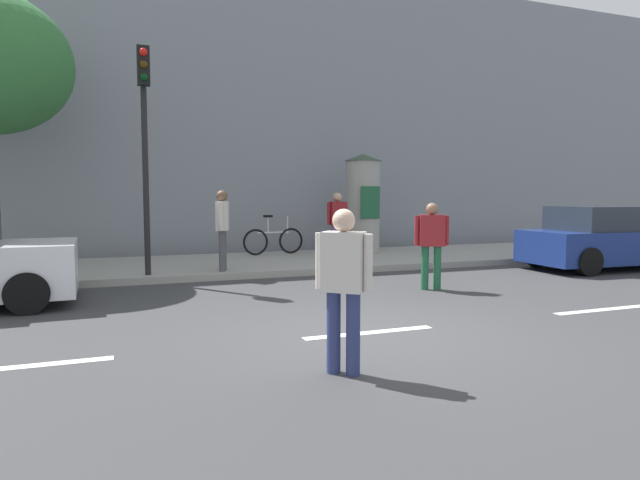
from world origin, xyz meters
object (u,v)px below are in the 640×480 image
pedestrian_in_red_top (343,279)px  bicycle_leaning (273,240)px  pedestrian_tallest (337,220)px  parked_car_red (612,239)px  traffic_light (145,124)px  pedestrian_with_bag (432,239)px  poster_column (363,203)px  pedestrian_with_backpack (222,223)px

pedestrian_in_red_top → bicycle_leaning: pedestrian_in_red_top is taller
pedestrian_in_red_top → pedestrian_tallest: size_ratio=0.97×
parked_car_red → pedestrian_in_red_top: bearing=-151.8°
traffic_light → bicycle_leaning: 5.29m
pedestrian_with_bag → pedestrian_tallest: (-0.11, 4.37, 0.18)m
poster_column → pedestrian_with_bag: bearing=-101.4°
pedestrian_with_bag → parked_car_red: size_ratio=0.36×
poster_column → pedestrian_tallest: (-1.18, -0.97, -0.43)m
traffic_light → poster_column: bearing=23.5°
traffic_light → bicycle_leaning: (3.48, 2.98, -2.65)m
traffic_light → pedestrian_in_red_top: traffic_light is taller
pedestrian_with_backpack → poster_column: bearing=28.6°
traffic_light → pedestrian_tallest: 5.51m
poster_column → pedestrian_tallest: size_ratio=1.65×
pedestrian_tallest → bicycle_leaning: 1.99m
pedestrian_in_red_top → traffic_light: bearing=102.7°
poster_column → pedestrian_in_red_top: size_ratio=1.70×
traffic_light → poster_column: size_ratio=1.62×
pedestrian_tallest → parked_car_red: bearing=-29.9°
pedestrian_with_bag → parked_car_red: bearing=10.1°
pedestrian_with_bag → poster_column: bearing=78.6°
pedestrian_tallest → traffic_light: bearing=-161.1°
bicycle_leaning → parked_car_red: bearing=-33.0°
pedestrian_with_bag → bicycle_leaning: bearing=104.5°
pedestrian_with_backpack → parked_car_red: size_ratio=0.38×
pedestrian_in_red_top → bicycle_leaning: size_ratio=0.93×
traffic_light → poster_column: 6.77m
poster_column → pedestrian_in_red_top: (-4.54, -9.24, -0.61)m
pedestrian_in_red_top → poster_column: bearing=63.8°
traffic_light → pedestrian_with_backpack: bearing=6.8°
pedestrian_tallest → pedestrian_with_backpack: bearing=-155.9°
pedestrian_in_red_top → pedestrian_with_backpack: 6.81m
pedestrian_tallest → parked_car_red: (5.83, -3.35, -0.41)m
poster_column → pedestrian_tallest: 1.59m
poster_column → pedestrian_tallest: bearing=-140.7°
pedestrian_with_backpack → pedestrian_in_red_top: bearing=-90.6°
pedestrian_in_red_top → pedestrian_tallest: 8.93m
pedestrian_tallest → bicycle_leaning: bearing=136.0°
pedestrian_with_bag → pedestrian_with_backpack: pedestrian_with_backpack is taller
poster_column → bicycle_leaning: (-2.55, 0.35, -1.03)m
pedestrian_with_backpack → pedestrian_tallest: (3.29, 1.47, -0.04)m
poster_column → pedestrian_with_bag: (-1.08, -5.34, -0.61)m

